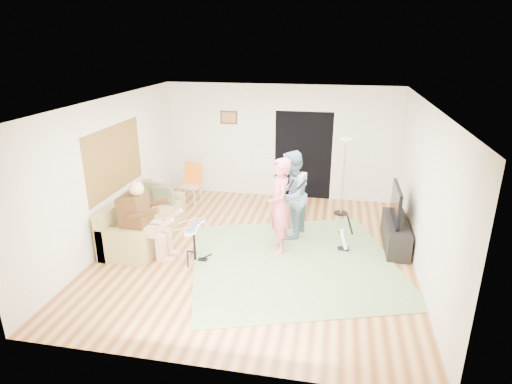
% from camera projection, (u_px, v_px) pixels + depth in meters
% --- Properties ---
extents(floor, '(6.00, 6.00, 0.00)m').
position_uv_depth(floor, '(257.00, 251.00, 7.84)').
color(floor, brown).
rests_on(floor, ground).
extents(walls, '(5.50, 6.00, 2.70)m').
position_uv_depth(walls, '(257.00, 181.00, 7.38)').
color(walls, beige).
rests_on(walls, floor).
extents(ceiling, '(6.00, 6.00, 0.00)m').
position_uv_depth(ceiling, '(257.00, 102.00, 6.92)').
color(ceiling, white).
rests_on(ceiling, walls).
extents(window_blinds, '(0.00, 2.05, 2.05)m').
position_uv_depth(window_blinds, '(115.00, 159.00, 7.99)').
color(window_blinds, olive).
rests_on(window_blinds, walls).
extents(doorway, '(2.10, 0.00, 2.10)m').
position_uv_depth(doorway, '(303.00, 156.00, 10.15)').
color(doorway, black).
rests_on(doorway, walls).
extents(picture_frame, '(0.42, 0.03, 0.32)m').
position_uv_depth(picture_frame, '(229.00, 117.00, 10.18)').
color(picture_frame, '#3F2314').
rests_on(picture_frame, walls).
extents(area_rug, '(4.32, 4.24, 0.02)m').
position_uv_depth(area_rug, '(293.00, 262.00, 7.45)').
color(area_rug, '#66824F').
rests_on(area_rug, floor).
extents(sofa, '(0.88, 2.14, 0.86)m').
position_uv_depth(sofa, '(141.00, 225.00, 8.26)').
color(sofa, '#99894C').
rests_on(sofa, floor).
extents(drummer, '(0.91, 0.51, 1.39)m').
position_uv_depth(drummer, '(147.00, 228.00, 7.49)').
color(drummer, '#492D14').
rests_on(drummer, sofa).
extents(drum_kit, '(0.38, 0.67, 0.69)m').
position_uv_depth(drum_kit, '(194.00, 245.00, 7.42)').
color(drum_kit, black).
rests_on(drum_kit, floor).
extents(singer, '(0.59, 0.74, 1.75)m').
position_uv_depth(singer, '(279.00, 206.00, 7.59)').
color(singer, '#D55C74').
rests_on(singer, floor).
extents(microphone, '(0.06, 0.06, 0.24)m').
position_uv_depth(microphone, '(291.00, 184.00, 7.41)').
color(microphone, black).
rests_on(microphone, singer).
extents(guitarist, '(0.82, 0.96, 1.72)m').
position_uv_depth(guitarist, '(291.00, 195.00, 8.14)').
color(guitarist, '#6B899D').
rests_on(guitarist, floor).
extents(guitar_held, '(0.25, 0.61, 0.26)m').
position_uv_depth(guitar_held, '(302.00, 180.00, 8.00)').
color(guitar_held, white).
rests_on(guitar_held, guitarist).
extents(guitar_spare, '(0.26, 0.24, 0.73)m').
position_uv_depth(guitar_spare, '(344.00, 239.00, 7.83)').
color(guitar_spare, black).
rests_on(guitar_spare, floor).
extents(torchiere_lamp, '(0.30, 0.30, 1.70)m').
position_uv_depth(torchiere_lamp, '(344.00, 163.00, 9.12)').
color(torchiere_lamp, black).
rests_on(torchiere_lamp, floor).
extents(dining_chair, '(0.46, 0.48, 0.97)m').
position_uv_depth(dining_chair, '(191.00, 190.00, 9.98)').
color(dining_chair, tan).
rests_on(dining_chair, floor).
extents(tv_cabinet, '(0.40, 1.40, 0.50)m').
position_uv_depth(tv_cabinet, '(395.00, 234.00, 7.96)').
color(tv_cabinet, black).
rests_on(tv_cabinet, floor).
extents(television, '(0.06, 1.02, 0.65)m').
position_uv_depth(television, '(396.00, 203.00, 7.77)').
color(television, black).
rests_on(television, tv_cabinet).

